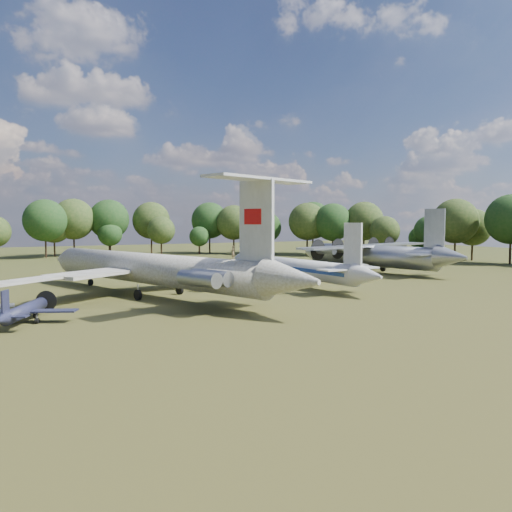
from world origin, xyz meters
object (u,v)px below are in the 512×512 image
tu104_jet (290,271)px  an12_transport (371,258)px  person_on_il62 (233,252)px  il62_airliner (149,274)px  small_prop_west (25,314)px

tu104_jet → an12_transport: 26.02m
tu104_jet → person_on_il62: (-17.84, -17.31, 4.48)m
il62_airliner → person_on_il62: size_ratio=36.75×
il62_airliner → an12_transport: (47.91, 11.31, -0.20)m
tu104_jet → an12_transport: an12_transport is taller
il62_airliner → an12_transport: 49.23m
person_on_il62 → tu104_jet: bearing=-164.9°
il62_airliner → an12_transport: bearing=-7.4°
il62_airliner → an12_transport: size_ratio=1.44×
an12_transport → small_prop_west: bearing=-173.9°
il62_airliner → tu104_jet: 23.67m
tu104_jet → an12_transport: bearing=14.9°
tu104_jet → small_prop_west: bearing=-164.8°
an12_transport → small_prop_west: an12_transport is taller
tu104_jet → an12_transport: size_ratio=1.03×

